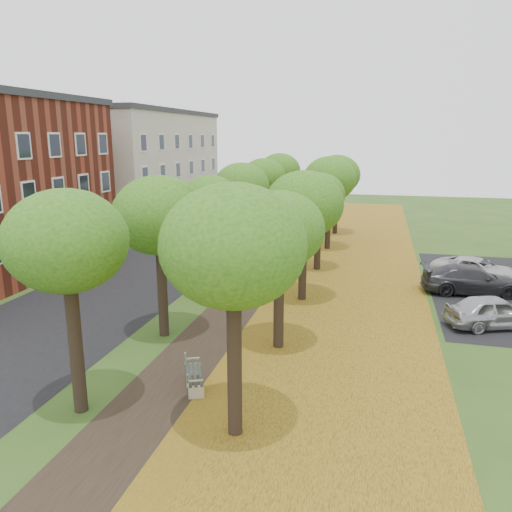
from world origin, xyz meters
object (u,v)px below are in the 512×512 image
Objects in this scene: car_silver at (495,311)px; car_red at (470,280)px; bench at (193,374)px; car_white at (477,270)px; car_grey at (471,280)px.

car_silver reaches higher than car_red.
car_silver reaches higher than bench.
car_silver is 0.85× the size of car_white.
car_silver is (10.65, 8.06, 0.27)m from bench.
car_silver reaches higher than car_white.
car_silver is at bearing -77.14° from bench.
bench is 13.36m from car_silver.
car_silver is at bearing -179.87° from car_red.
car_silver is at bearing 175.93° from car_grey.
bench is at bearing 167.36° from car_white.
bench is at bearing 139.82° from car_red.
car_red is 0.76× the size of car_white.
car_grey is 2.35m from car_white.
bench is 0.44× the size of car_silver.
car_red reaches higher than bench.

